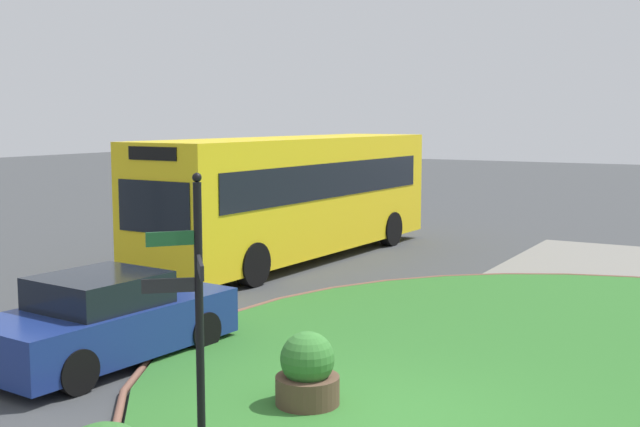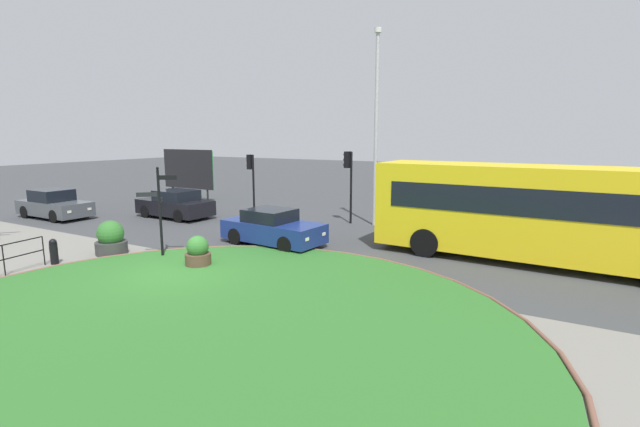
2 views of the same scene
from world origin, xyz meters
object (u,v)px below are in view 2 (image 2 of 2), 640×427
car_oncoming (54,205)px  planter_near_signpost (198,253)px  signpost_directional (159,205)px  car_far_lane (273,228)px  bollard_foreground (54,251)px  lamppost_tall (376,123)px  billboard_left (189,170)px  car_near_lane (175,205)px  bus_yellow (538,212)px  planter_kerbside (111,239)px  traffic_light_far (251,171)px  traffic_light_near (349,171)px

car_oncoming → planter_near_signpost: car_oncoming is taller
signpost_directional → car_far_lane: (2.21, 3.49, -1.20)m
signpost_directional → bollard_foreground: signpost_directional is taller
lamppost_tall → billboard_left: size_ratio=2.09×
signpost_directional → lamppost_tall: 10.35m
signpost_directional → car_near_lane: 8.15m
car_far_lane → planter_near_signpost: bearing=-89.2°
car_oncoming → planter_near_signpost: bearing=-12.9°
bollard_foreground → planter_near_signpost: 4.85m
bus_yellow → planter_near_signpost: bearing=34.5°
car_far_lane → planter_kerbside: (-4.16, -4.06, -0.10)m
car_oncoming → lamppost_tall: (15.11, 6.38, 4.09)m
traffic_light_far → billboard_left: 6.85m
car_oncoming → planter_kerbside: size_ratio=3.41×
bollard_foreground → traffic_light_near: 12.57m
lamppost_tall → car_far_lane: bearing=-109.3°
bollard_foreground → car_oncoming: 9.87m
traffic_light_near → traffic_light_far: bearing=6.6°
car_near_lane → car_oncoming: car_oncoming is taller
signpost_directional → bollard_foreground: (-2.43, -2.34, -1.41)m
signpost_directional → lamppost_tall: lamppost_tall is taller
bollard_foreground → lamppost_tall: size_ratio=0.10×
lamppost_tall → planter_kerbside: (-6.10, -9.59, -4.21)m
car_near_lane → traffic_light_near: traffic_light_near is taller
car_near_lane → car_oncoming: (-5.36, -3.16, -0.01)m
car_oncoming → billboard_left: bearing=78.1°
planter_near_signpost → planter_kerbside: planter_kerbside is taller
car_near_lane → planter_near_signpost: 9.66m
planter_near_signpost → billboard_left: bearing=136.5°
bollard_foreground → planter_kerbside: planter_kerbside is taller
billboard_left → bollard_foreground: bearing=-61.0°
car_oncoming → lamppost_tall: 16.91m
traffic_light_near → planter_near_signpost: (-0.92, -9.12, -2.07)m
bollard_foreground → car_oncoming: size_ratio=0.21×
bus_yellow → lamppost_tall: (-7.17, 3.35, 3.02)m
planter_near_signpost → bus_yellow: bearing=32.2°
planter_kerbside → lamppost_tall: bearing=57.5°
lamppost_tall → traffic_light_near: bearing=-173.7°
lamppost_tall → planter_near_signpost: lamppost_tall is taller
car_far_lane → lamppost_tall: (1.94, 5.53, 4.11)m
bollard_foreground → traffic_light_near: size_ratio=0.25×
traffic_light_far → planter_kerbside: (0.82, -9.13, -1.82)m
traffic_light_near → planter_near_signpost: bearing=87.7°
car_near_lane → car_far_lane: (7.81, -2.30, -0.03)m
car_far_lane → traffic_light_near: 5.74m
car_oncoming → billboard_left: size_ratio=0.98×
signpost_directional → planter_kerbside: (-1.95, -0.57, -1.30)m
planter_kerbside → signpost_directional: bearing=16.3°
traffic_light_near → traffic_light_far: size_ratio=1.08×
billboard_left → planter_near_signpost: (11.28, -10.71, -1.57)m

